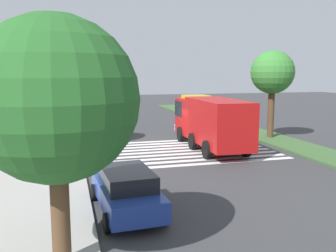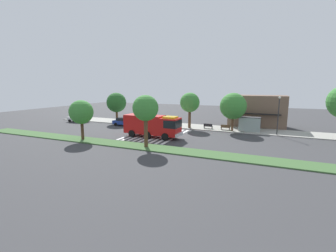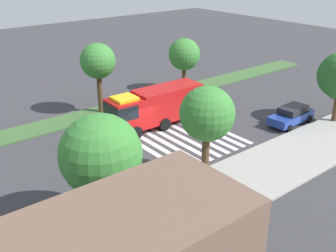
{
  "view_description": "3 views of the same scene",
  "coord_description": "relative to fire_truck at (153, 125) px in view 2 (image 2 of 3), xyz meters",
  "views": [
    {
      "loc": [
        -24.71,
        7.11,
        5.0
      ],
      "look_at": [
        -2.27,
        0.89,
        1.63
      ],
      "focal_mm": 38.98,
      "sensor_mm": 36.0,
      "label": 1
    },
    {
      "loc": [
        14.02,
        -33.48,
        7.84
      ],
      "look_at": [
        -1.3,
        1.95,
        1.18
      ],
      "focal_mm": 24.96,
      "sensor_mm": 36.0,
      "label": 2
    },
    {
      "loc": [
        17.53,
        24.39,
        14.35
      ],
      "look_at": [
        -1.12,
        1.14,
        1.38
      ],
      "focal_mm": 43.14,
      "sensor_mm": 36.0,
      "label": 3
    }
  ],
  "objects": [
    {
      "name": "median_tree_west",
      "position": [
        1.89,
        -5.84,
        3.09
      ],
      "size": [
        3.27,
        3.27,
        6.59
      ],
      "color": "#513823",
      "rests_on": "median_strip"
    },
    {
      "name": "fire_truck",
      "position": [
        0.0,
        0.0,
        0.0
      ],
      "size": [
        9.17,
        3.0,
        3.4
      ],
      "rotation": [
        0.0,
        0.0,
        -0.03
      ],
      "color": "#B71414",
      "rests_on": "ground_plane"
    },
    {
      "name": "ground_plane",
      "position": [
        2.0,
        2.04,
        -1.93
      ],
      "size": [
        120.0,
        120.0,
        0.0
      ],
      "primitive_type": "plane",
      "color": "#38383A"
    },
    {
      "name": "sidewalk_tree_west",
      "position": [
        2.7,
        9.43,
        2.86
      ],
      "size": [
        3.59,
        3.59,
        6.51
      ],
      "color": "#513823",
      "rests_on": "sidewalk"
    },
    {
      "name": "parked_car_west",
      "position": [
        -22.26,
        7.22,
        -1.04
      ],
      "size": [
        4.77,
        2.21,
        1.74
      ],
      "rotation": [
        0.0,
        0.0,
        0.05
      ],
      "color": "silver",
      "rests_on": "ground_plane"
    },
    {
      "name": "bus_stop_shelter",
      "position": [
        13.2,
        10.05,
        -0.05
      ],
      "size": [
        3.5,
        1.4,
        2.46
      ],
      "color": "#4C4C51",
      "rests_on": "sidewalk"
    },
    {
      "name": "bench_west_of_shelter",
      "position": [
        6.08,
        10.03,
        -1.34
      ],
      "size": [
        1.6,
        0.5,
        0.9
      ],
      "color": "black",
      "rests_on": "sidewalk"
    },
    {
      "name": "median_strip",
      "position": [
        2.0,
        -5.84,
        -1.86
      ],
      "size": [
        60.0,
        3.0,
        0.14
      ],
      "primitive_type": "cube",
      "color": "#3D6033",
      "rests_on": "ground_plane"
    },
    {
      "name": "sidewalk_tree_center",
      "position": [
        10.45,
        9.43,
        2.49
      ],
      "size": [
        4.48,
        4.48,
        6.54
      ],
      "color": "#513823",
      "rests_on": "sidewalk"
    },
    {
      "name": "storefront_building",
      "position": [
        14.02,
        16.57,
        1.09
      ],
      "size": [
        10.34,
        5.97,
        6.04
      ],
      "color": "brown",
      "rests_on": "ground_plane"
    },
    {
      "name": "crosswalk",
      "position": [
        -0.57,
        2.04,
        -1.93
      ],
      "size": [
        7.65,
        11.49,
        0.01
      ],
      "color": "silver",
      "rests_on": "ground_plane"
    },
    {
      "name": "parked_car_mid",
      "position": [
        -10.07,
        7.22,
        -1.09
      ],
      "size": [
        4.89,
        2.29,
        1.62
      ],
      "rotation": [
        0.0,
        0.0,
        0.05
      ],
      "color": "navy",
      "rests_on": "ground_plane"
    },
    {
      "name": "bench_near_shelter",
      "position": [
        9.2,
        10.03,
        -1.34
      ],
      "size": [
        1.6,
        0.5,
        0.9
      ],
      "color": "#4C3823",
      "rests_on": "sidewalk"
    },
    {
      "name": "street_lamp",
      "position": [
        17.49,
        9.03,
        1.81
      ],
      "size": [
        0.36,
        0.36,
        6.09
      ],
      "color": "#2D2D30",
      "rests_on": "sidewalk"
    },
    {
      "name": "sidewalk_tree_far_west",
      "position": [
        -13.5,
        9.43,
        2.42
      ],
      "size": [
        4.11,
        4.11,
        6.3
      ],
      "color": "#513823",
      "rests_on": "sidewalk"
    },
    {
      "name": "median_tree_far_west",
      "position": [
        -8.61,
        -5.84,
        2.17
      ],
      "size": [
        3.42,
        3.42,
        5.71
      ],
      "color": "#47301E",
      "rests_on": "median_strip"
    },
    {
      "name": "sidewalk",
      "position": [
        2.0,
        11.21,
        -1.86
      ],
      "size": [
        60.0,
        5.57,
        0.14
      ],
      "primitive_type": "cube",
      "color": "#9E9B93",
      "rests_on": "ground_plane"
    }
  ]
}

